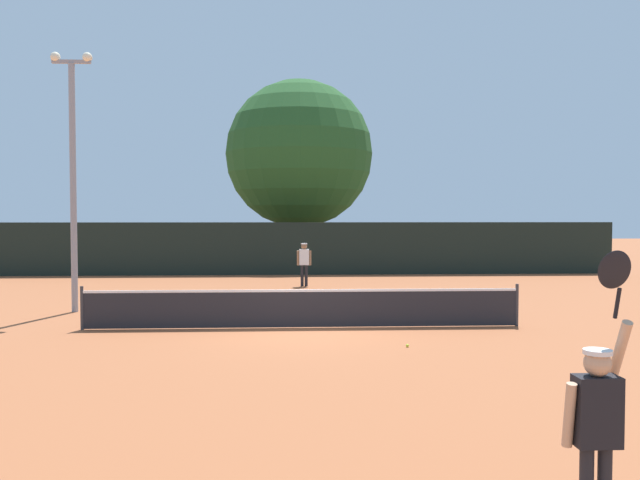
# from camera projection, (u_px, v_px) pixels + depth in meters

# --- Properties ---
(ground_plane) EXTENTS (120.00, 120.00, 0.00)m
(ground_plane) POSITION_uv_depth(u_px,v_px,m) (303.00, 328.00, 16.07)
(ground_plane) COLOR #9E5633
(tennis_net) EXTENTS (10.89, 0.08, 1.07)m
(tennis_net) POSITION_uv_depth(u_px,v_px,m) (303.00, 307.00, 16.05)
(tennis_net) COLOR #232328
(tennis_net) RESTS_ON ground
(perimeter_fence) EXTENTS (30.38, 0.12, 2.47)m
(perimeter_fence) POSITION_uv_depth(u_px,v_px,m) (296.00, 249.00, 30.39)
(perimeter_fence) COLOR black
(perimeter_fence) RESTS_ON ground
(player_serving) EXTENTS (0.68, 0.39, 2.50)m
(player_serving) POSITION_uv_depth(u_px,v_px,m) (597.00, 414.00, 5.55)
(player_serving) COLOR black
(player_serving) RESTS_ON ground
(player_receiving) EXTENTS (0.57, 0.25, 1.70)m
(player_receiving) POSITION_uv_depth(u_px,v_px,m) (304.00, 260.00, 25.45)
(player_receiving) COLOR white
(player_receiving) RESTS_ON ground
(tennis_ball) EXTENTS (0.07, 0.07, 0.07)m
(tennis_ball) POSITION_uv_depth(u_px,v_px,m) (407.00, 346.00, 13.72)
(tennis_ball) COLOR #CCE033
(tennis_ball) RESTS_ON ground
(light_pole) EXTENTS (1.18, 0.28, 7.47)m
(light_pole) POSITION_uv_depth(u_px,v_px,m) (73.00, 164.00, 18.59)
(light_pole) COLOR gray
(light_pole) RESTS_ON ground
(large_tree) EXTENTS (8.21, 8.21, 10.34)m
(large_tree) POSITION_uv_depth(u_px,v_px,m) (299.00, 154.00, 36.12)
(large_tree) COLOR brown
(large_tree) RESTS_ON ground
(parked_car_near) EXTENTS (2.21, 4.33, 1.69)m
(parked_car_near) POSITION_uv_depth(u_px,v_px,m) (236.00, 249.00, 38.96)
(parked_car_near) COLOR navy
(parked_car_near) RESTS_ON ground
(parked_car_mid) EXTENTS (2.03, 4.26, 1.69)m
(parked_car_mid) POSITION_uv_depth(u_px,v_px,m) (336.00, 249.00, 38.82)
(parked_car_mid) COLOR #B7B7BC
(parked_car_mid) RESTS_ON ground
(parked_car_far) EXTENTS (2.15, 4.31, 1.69)m
(parked_car_far) POSITION_uv_depth(u_px,v_px,m) (409.00, 252.00, 35.65)
(parked_car_far) COLOR white
(parked_car_far) RESTS_ON ground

